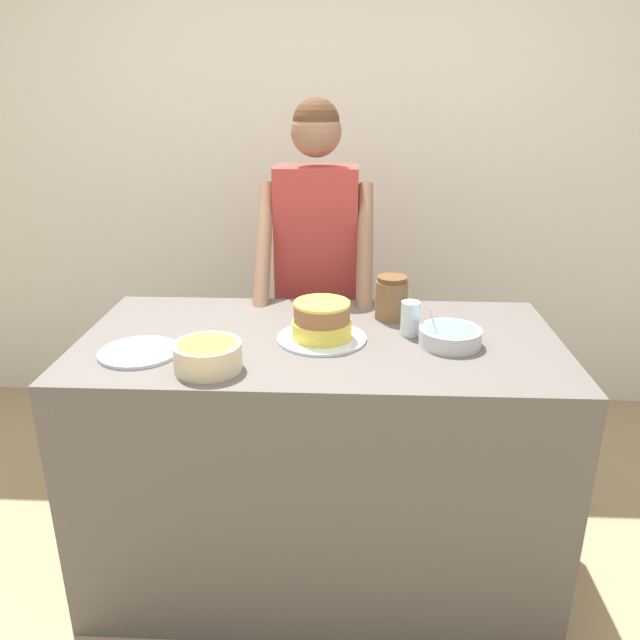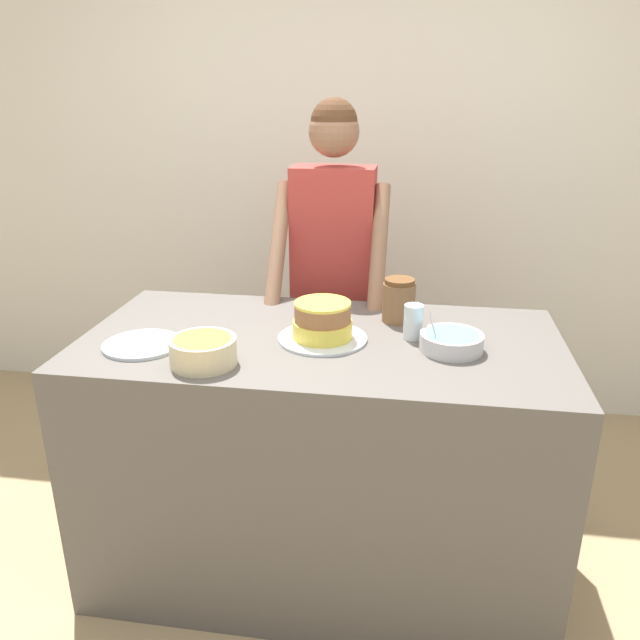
% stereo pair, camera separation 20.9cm
% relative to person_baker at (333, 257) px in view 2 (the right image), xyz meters
% --- Properties ---
extents(wall_back, '(10.00, 0.05, 2.60)m').
position_rel_person_baker_xyz_m(wall_back, '(0.05, 0.81, 0.23)').
color(wall_back, silver).
rests_on(wall_back, ground_plane).
extents(counter, '(1.65, 0.83, 0.95)m').
position_rel_person_baker_xyz_m(counter, '(0.05, -0.63, -0.60)').
color(counter, '#5B5651').
rests_on(counter, ground_plane).
extents(person_baker, '(0.48, 0.47, 1.73)m').
position_rel_person_baker_xyz_m(person_baker, '(0.00, 0.00, 0.00)').
color(person_baker, '#2D2D38').
rests_on(person_baker, ground_plane).
extents(cake, '(0.31, 0.31, 0.14)m').
position_rel_person_baker_xyz_m(cake, '(0.05, -0.65, -0.06)').
color(cake, silver).
rests_on(cake, counter).
extents(frosting_bowl_blue, '(0.21, 0.21, 0.14)m').
position_rel_person_baker_xyz_m(frosting_bowl_blue, '(0.49, -0.67, -0.09)').
color(frosting_bowl_blue, silver).
rests_on(frosting_bowl_blue, counter).
extents(frosting_bowl_orange, '(0.21, 0.21, 0.09)m').
position_rel_person_baker_xyz_m(frosting_bowl_orange, '(-0.28, -0.90, -0.07)').
color(frosting_bowl_orange, beige).
rests_on(frosting_bowl_orange, counter).
extents(drinking_glass, '(0.07, 0.07, 0.12)m').
position_rel_person_baker_xyz_m(drinking_glass, '(0.36, -0.58, -0.06)').
color(drinking_glass, silver).
rests_on(drinking_glass, counter).
extents(ceramic_plate, '(0.26, 0.26, 0.01)m').
position_rel_person_baker_xyz_m(ceramic_plate, '(-0.54, -0.80, -0.11)').
color(ceramic_plate, silver).
rests_on(ceramic_plate, counter).
extents(stoneware_jar, '(0.12, 0.12, 0.16)m').
position_rel_person_baker_xyz_m(stoneware_jar, '(0.30, -0.42, -0.04)').
color(stoneware_jar, brown).
rests_on(stoneware_jar, counter).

